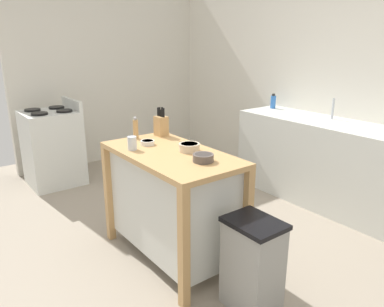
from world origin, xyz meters
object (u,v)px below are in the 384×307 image
at_px(bowl_ceramic_small, 203,158).
at_px(bowl_ceramic_wide, 189,147).
at_px(bottle_spray_cleaner, 273,102).
at_px(stove, 53,147).
at_px(pepper_grinder, 136,128).
at_px(trash_bin, 252,265).
at_px(knife_block, 161,125).
at_px(sink_faucet, 333,109).
at_px(kitchen_island, 172,199).
at_px(drinking_cup, 132,143).
at_px(bowl_stoneware_deep, 147,142).

bearing_deg(bowl_ceramic_small, bowl_ceramic_wide, 164.35).
xyz_separation_m(bowl_ceramic_small, bottle_spray_cleaner, (-1.08, 1.95, 0.05)).
bearing_deg(stove, bowl_ceramic_small, 6.59).
distance_m(pepper_grinder, bottle_spray_cleaner, 2.04).
bearing_deg(trash_bin, bowl_ceramic_wide, 175.41).
bearing_deg(pepper_grinder, knife_block, 79.11).
xyz_separation_m(knife_block, stove, (-1.73, -0.45, -0.53)).
bearing_deg(pepper_grinder, sink_faucet, 75.11).
relative_size(knife_block, bottle_spray_cleaner, 1.44).
bearing_deg(kitchen_island, stove, -173.81).
bearing_deg(drinking_cup, sink_faucet, 83.30).
height_order(sink_faucet, stove, sink_faucet).
distance_m(bowl_ceramic_small, sink_faucet, 1.99).
xyz_separation_m(pepper_grinder, trash_bin, (1.33, 0.08, -0.66)).
bearing_deg(bowl_stoneware_deep, stove, -174.08).
bearing_deg(drinking_cup, bowl_stoneware_deep, 107.55).
relative_size(kitchen_island, sink_faucet, 5.28).
bearing_deg(bowl_stoneware_deep, sink_faucet, 81.35).
height_order(drinking_cup, stove, stove).
bearing_deg(kitchen_island, pepper_grinder, -178.01).
relative_size(knife_block, drinking_cup, 2.42).
xyz_separation_m(bowl_ceramic_small, sink_faucet, (-0.29, 1.97, 0.08)).
height_order(kitchen_island, drinking_cup, drinking_cup).
bearing_deg(knife_block, bowl_ceramic_small, -11.36).
xyz_separation_m(bowl_stoneware_deep, drinking_cup, (0.05, -0.16, 0.03)).
bearing_deg(bottle_spray_cleaner, trash_bin, -50.85).
xyz_separation_m(bowl_ceramic_wide, pepper_grinder, (-0.57, -0.14, 0.06)).
xyz_separation_m(drinking_cup, stove, (-1.97, -0.03, -0.49)).
relative_size(kitchen_island, bowl_stoneware_deep, 10.48).
height_order(bowl_stoneware_deep, sink_faucet, sink_faucet).
bearing_deg(bowl_ceramic_small, bowl_stoneware_deep, -171.28).
xyz_separation_m(bowl_ceramic_wide, bottle_spray_cleaner, (-0.82, 1.88, 0.05)).
distance_m(trash_bin, sink_faucet, 2.22).
distance_m(sink_faucet, stove, 3.22).
height_order(kitchen_island, bottle_spray_cleaner, bottle_spray_cleaner).
xyz_separation_m(kitchen_island, bowl_ceramic_small, (0.32, 0.05, 0.42)).
distance_m(bowl_stoneware_deep, trash_bin, 1.25).
xyz_separation_m(kitchen_island, bowl_stoneware_deep, (-0.28, -0.04, 0.41)).
height_order(bowl_ceramic_small, stove, stove).
distance_m(kitchen_island, sink_faucet, 2.09).
height_order(bowl_stoneware_deep, bowl_ceramic_wide, bowl_ceramic_wide).
height_order(bowl_stoneware_deep, drinking_cup, drinking_cup).
xyz_separation_m(bowl_ceramic_small, stove, (-2.52, -0.29, -0.46)).
bearing_deg(bottle_spray_cleaner, bowl_stoneware_deep, -76.72).
distance_m(bowl_stoneware_deep, bowl_ceramic_wide, 0.38).
xyz_separation_m(bowl_ceramic_small, bowl_stoneware_deep, (-0.60, -0.09, -0.01)).
distance_m(pepper_grinder, trash_bin, 1.48).
height_order(drinking_cup, pepper_grinder, pepper_grinder).
relative_size(pepper_grinder, stove, 0.19).
relative_size(sink_faucet, bottle_spray_cleaner, 1.25).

